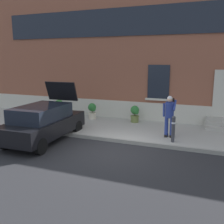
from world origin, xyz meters
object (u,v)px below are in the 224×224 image
object	(u,v)px
hatchback_car_black	(44,122)
person_on_phone	(169,114)
bollard_near_person	(173,128)
planter_olive	(135,113)
planter_charcoal	(59,106)
planter_cream	(92,111)

from	to	relation	value
hatchback_car_black	person_on_phone	xyz separation A→B (m)	(4.79, 1.87, 0.35)
bollard_near_person	planter_olive	world-z (taller)	bollard_near_person
planter_charcoal	hatchback_car_black	bearing A→B (deg)	-64.88
hatchback_car_black	planter_cream	distance (m)	3.80
planter_charcoal	planter_cream	distance (m)	2.39
planter_olive	planter_charcoal	bearing A→B (deg)	176.43
bollard_near_person	planter_charcoal	xyz separation A→B (m)	(-7.02, 2.87, -0.11)
bollard_near_person	planter_olive	xyz separation A→B (m)	(-2.31, 2.58, -0.11)
hatchback_car_black	bollard_near_person	size ratio (longest dim) A/B	3.93
hatchback_car_black	bollard_near_person	xyz separation A→B (m)	(5.05, 1.33, -0.09)
hatchback_car_black	person_on_phone	distance (m)	5.16
bollard_near_person	planter_cream	size ratio (longest dim) A/B	1.22
planter_charcoal	person_on_phone	bearing A→B (deg)	-19.01
planter_olive	hatchback_car_black	bearing A→B (deg)	-125.00
bollard_near_person	person_on_phone	size ratio (longest dim) A/B	0.60
bollard_near_person	planter_olive	distance (m)	3.46
planter_cream	planter_charcoal	bearing A→B (deg)	169.77
bollard_near_person	planter_cream	xyz separation A→B (m)	(-4.66, 2.45, -0.11)
planter_olive	bollard_near_person	bearing A→B (deg)	-48.13
planter_charcoal	planter_olive	world-z (taller)	same
planter_cream	planter_olive	xyz separation A→B (m)	(2.35, 0.13, 0.00)
hatchback_car_black	planter_cream	world-z (taller)	hatchback_car_black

